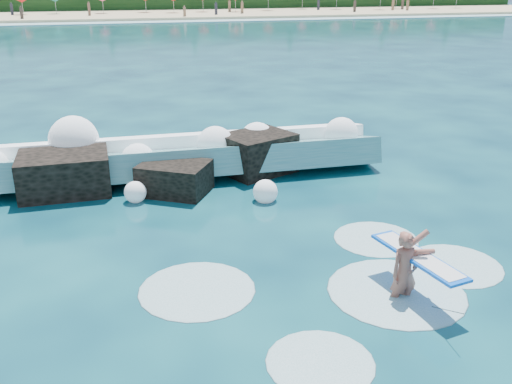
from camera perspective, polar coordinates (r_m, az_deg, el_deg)
The scene contains 9 objects.
ground at distance 11.35m, azimuth -5.00°, elevation -9.88°, with size 200.00×200.00×0.00m, color #062337.
beach at distance 87.84m, azimuth -13.58°, elevation 16.83°, with size 140.00×20.00×0.40m, color tan.
wet_band at distance 76.87m, azimuth -13.39°, elevation 16.20°, with size 140.00×5.00×0.08m, color silver.
breaking_wave at distance 17.66m, azimuth -14.53°, elevation 2.82°, with size 16.49×2.64×1.42m.
rock_cluster at distance 16.89m, azimuth -9.69°, elevation 2.22°, with size 8.22×3.44×1.43m.
surfer_with_board at distance 11.19m, azimuth 14.92°, elevation -7.47°, with size 1.08×2.86×1.65m.
wave_spray at distance 17.50m, azimuth -15.19°, elevation 4.08°, with size 14.95×4.57×1.97m.
surf_foam at distance 11.71m, azimuth 11.03°, elevation -9.18°, with size 8.59×5.86×0.14m.
beachgoers at distance 85.48m, azimuth -16.00°, elevation 17.13°, with size 98.24×13.78×1.92m.
Camera 1 is at (-1.39, -9.64, 5.82)m, focal length 40.00 mm.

